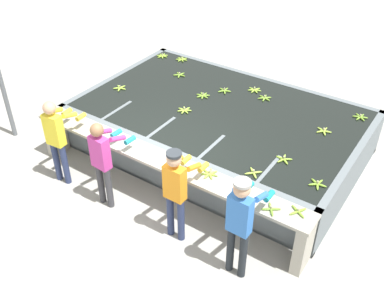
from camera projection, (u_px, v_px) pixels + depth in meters
The scene contains 25 objects.
ground_plane at pixel (153, 207), 7.55m from camera, with size 80.00×80.00×0.00m, color #A3A099.
wash_tank at pixel (219, 129), 8.71m from camera, with size 5.25×3.32×0.90m.
work_ledge at pixel (160, 170), 7.32m from camera, with size 5.25×0.45×0.90m.
worker_0 at pixel (57, 135), 7.59m from camera, with size 0.44×0.72×1.63m.
worker_1 at pixel (103, 157), 7.11m from camera, with size 0.44×0.72×1.59m.
worker_2 at pixel (176, 187), 6.49m from camera, with size 0.41×0.71×1.61m.
worker_3 at pixel (241, 219), 5.89m from camera, with size 0.41×0.72×1.68m.
banana_bunch_floating_0 at pixel (203, 96), 8.84m from camera, with size 0.28×0.28×0.08m.
banana_bunch_floating_1 at pixel (284, 159), 7.13m from camera, with size 0.27×0.28×0.08m.
banana_bunch_floating_2 at pixel (162, 56), 10.38m from camera, with size 0.27×0.28×0.08m.
banana_bunch_floating_3 at pixel (360, 117), 8.17m from camera, with size 0.28×0.28×0.08m.
banana_bunch_floating_4 at pixel (184, 110), 8.38m from camera, with size 0.27×0.28×0.08m.
banana_bunch_floating_5 at pixel (265, 98), 8.76m from camera, with size 0.28×0.28×0.08m.
banana_bunch_floating_6 at pixel (253, 173), 6.85m from camera, with size 0.23×0.23×0.08m.
banana_bunch_floating_7 at pixel (120, 88), 9.09m from camera, with size 0.27×0.27×0.08m.
banana_bunch_floating_8 at pixel (224, 91), 9.00m from camera, with size 0.28×0.26×0.08m.
banana_bunch_floating_9 at pixel (182, 59), 10.23m from camera, with size 0.28×0.28×0.08m.
banana_bunch_floating_10 at pixel (180, 75), 9.58m from camera, with size 0.27×0.28×0.08m.
banana_bunch_floating_11 at pixel (317, 184), 6.63m from camera, with size 0.27×0.28×0.08m.
banana_bunch_floating_12 at pixel (254, 90), 9.03m from camera, with size 0.28×0.27×0.08m.
banana_bunch_floating_13 at pixel (324, 131), 7.80m from camera, with size 0.28×0.27×0.08m.
banana_bunch_ledge_0 at pixel (298, 211), 6.15m from camera, with size 0.26×0.26×0.08m.
banana_bunch_ledge_1 at pixel (209, 174), 6.82m from camera, with size 0.28×0.28×0.08m.
banana_bunch_ledge_2 at pixel (271, 209), 6.19m from camera, with size 0.25×0.25×0.08m.
knife_0 at pixel (178, 167), 6.98m from camera, with size 0.29×0.25×0.02m.
Camera 1 is at (3.67, -4.23, 5.21)m, focal length 42.00 mm.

